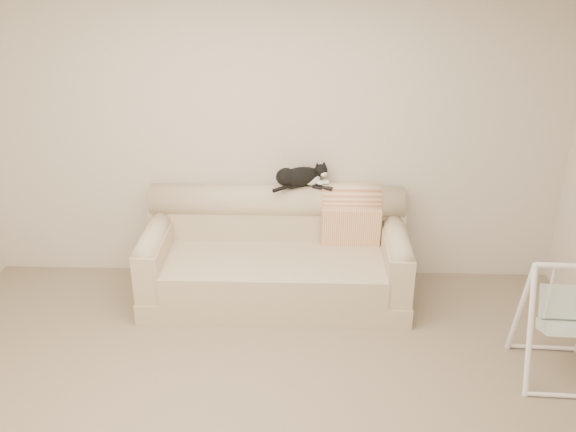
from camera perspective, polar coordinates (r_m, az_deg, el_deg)
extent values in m
plane|color=#7D6752|center=(4.33, -2.95, -18.09)|extent=(5.00, 5.00, 0.00)
cube|color=beige|center=(5.42, -1.56, 7.15)|extent=(5.00, 0.04, 2.60)
cube|color=white|center=(3.19, -4.00, 18.32)|extent=(5.00, 4.00, 0.02)
cube|color=tan|center=(5.50, -1.12, -6.49)|extent=(2.20, 0.90, 0.18)
cube|color=tan|center=(5.30, -1.20, -5.17)|extent=(1.80, 0.68, 0.24)
cube|color=tan|center=(5.63, -0.98, -1.73)|extent=(2.20, 0.22, 0.50)
cylinder|color=tan|center=(5.49, -1.00, 1.33)|extent=(2.16, 0.28, 0.28)
cube|color=tan|center=(5.49, -11.55, -3.51)|extent=(0.20, 0.88, 0.42)
cylinder|color=tan|center=(5.39, -11.74, -1.54)|extent=(0.18, 0.84, 0.18)
cube|color=tan|center=(5.39, 9.44, -3.85)|extent=(0.20, 0.88, 0.42)
cylinder|color=tan|center=(5.29, 9.60, -1.86)|extent=(0.18, 0.84, 0.18)
cube|color=black|center=(5.42, 0.99, 2.75)|extent=(0.18, 0.13, 0.02)
cube|color=gray|center=(5.42, 0.99, 2.89)|extent=(0.11, 0.08, 0.01)
cube|color=black|center=(5.39, 3.10, 2.54)|extent=(0.18, 0.11, 0.02)
ellipsoid|color=black|center=(5.38, 1.08, 3.55)|extent=(0.40, 0.30, 0.15)
ellipsoid|color=black|center=(5.34, -0.20, 3.50)|extent=(0.22, 0.21, 0.15)
ellipsoid|color=white|center=(5.41, 2.16, 3.29)|extent=(0.17, 0.14, 0.11)
ellipsoid|color=black|center=(5.40, 2.95, 4.07)|extent=(0.15, 0.15, 0.11)
ellipsoid|color=white|center=(5.37, 3.18, 3.76)|extent=(0.07, 0.07, 0.04)
sphere|color=#BF7272|center=(5.35, 3.28, 3.68)|extent=(0.01, 0.01, 0.01)
cone|color=black|center=(5.38, 2.62, 4.58)|extent=(0.07, 0.07, 0.05)
cone|color=black|center=(5.40, 3.21, 4.66)|extent=(0.05, 0.06, 0.05)
sphere|color=#AA8022|center=(5.36, 2.94, 3.97)|extent=(0.02, 0.02, 0.02)
sphere|color=#AA8022|center=(5.37, 3.33, 4.02)|extent=(0.02, 0.02, 0.02)
ellipsoid|color=white|center=(5.41, 2.88, 2.99)|extent=(0.09, 0.10, 0.03)
ellipsoid|color=white|center=(5.43, 3.35, 3.06)|extent=(0.09, 0.10, 0.03)
cylinder|color=black|center=(5.29, -0.49, 2.51)|extent=(0.17, 0.16, 0.03)
cylinder|color=#E07742|center=(5.50, 5.60, 1.23)|extent=(0.50, 0.33, 0.33)
cube|color=#E07742|center=(5.43, 5.62, -1.42)|extent=(0.50, 0.09, 0.42)
cylinder|color=white|center=(4.67, 20.72, -9.55)|extent=(0.06, 0.31, 0.88)
cylinder|color=white|center=(4.89, 19.95, -7.77)|extent=(0.06, 0.31, 0.88)
cylinder|color=white|center=(4.64, 24.11, -4.10)|extent=(0.50, 0.07, 0.04)
cylinder|color=white|center=(4.88, 23.29, -14.46)|extent=(0.50, 0.06, 0.03)
cylinder|color=white|center=(5.29, 21.63, -10.80)|extent=(0.50, 0.06, 0.03)
cube|color=white|center=(4.85, 23.25, -9.09)|extent=(0.30, 0.28, 0.17)
cube|color=white|center=(4.87, 23.14, -7.01)|extent=(0.30, 0.15, 0.23)
cylinder|color=white|center=(4.70, 22.22, -6.31)|extent=(0.02, 0.02, 0.42)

